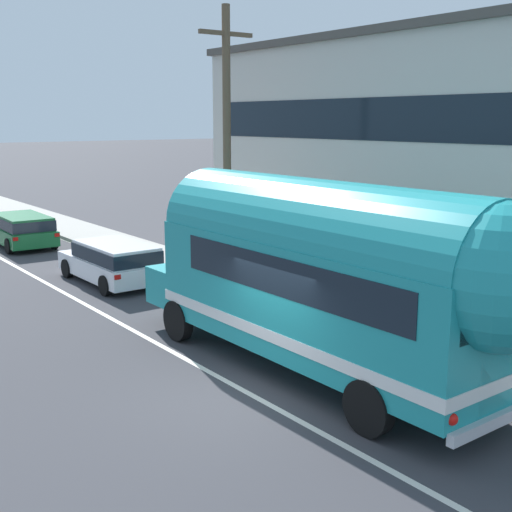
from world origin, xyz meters
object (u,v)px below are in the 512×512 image
object	(u,v)px
utility_pole	(227,149)
painted_bus	(331,272)
car_lead	(113,260)
car_second	(21,228)

from	to	relation	value
utility_pole	painted_bus	size ratio (longest dim) A/B	0.78
utility_pole	car_lead	xyz separation A→B (m)	(-2.23, 3.37, -3.63)
painted_bus	car_second	distance (m)	18.78
car_lead	car_second	world-z (taller)	same
car_second	utility_pole	bearing A→B (deg)	-77.89
painted_bus	car_lead	size ratio (longest dim) A/B	2.43
utility_pole	car_second	distance (m)	12.54
car_second	painted_bus	bearing A→B (deg)	-89.22
car_lead	utility_pole	bearing A→B (deg)	-56.45
utility_pole	car_second	xyz separation A→B (m)	(-2.52, 11.74, -3.63)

